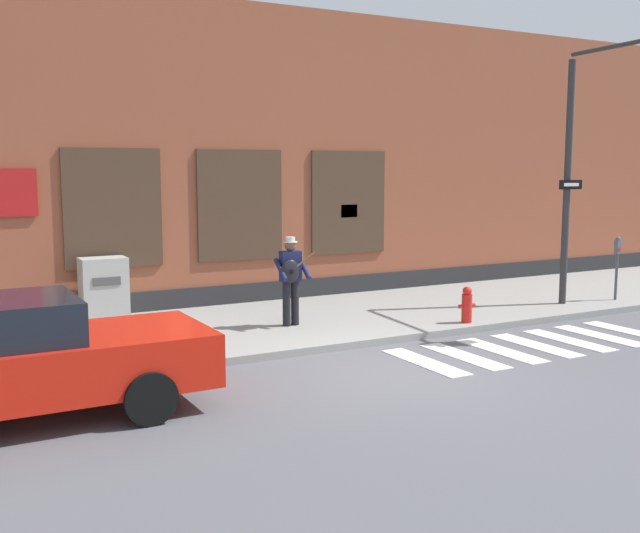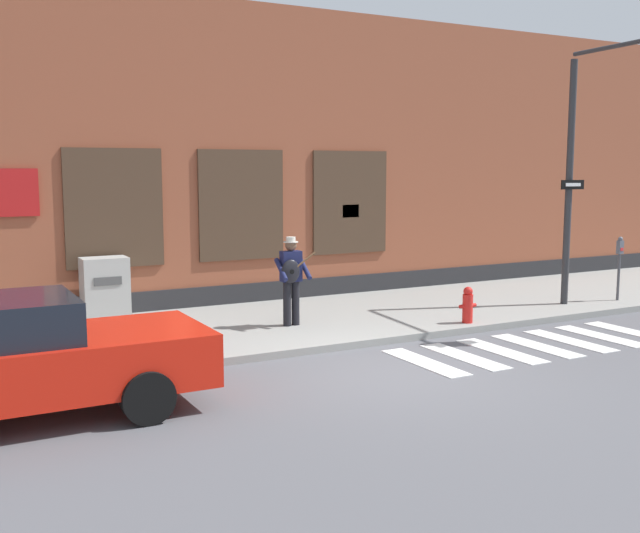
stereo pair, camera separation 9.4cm
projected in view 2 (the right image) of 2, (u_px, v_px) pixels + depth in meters
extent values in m
plane|color=#56565B|center=(393.00, 373.00, 11.32)|extent=(160.00, 160.00, 0.00)
cube|color=gray|center=(285.00, 324.00, 14.61)|extent=(28.00, 4.41, 0.13)
cube|color=brown|center=(209.00, 159.00, 17.87)|extent=(28.00, 4.00, 6.60)
cube|color=#28282B|center=(243.00, 296.00, 16.50)|extent=(28.00, 0.04, 0.55)
cube|color=#473323|center=(114.00, 208.00, 14.95)|extent=(1.95, 0.06, 2.39)
cube|color=black|center=(115.00, 208.00, 14.94)|extent=(1.83, 0.03, 2.27)
cube|color=#473323|center=(242.00, 205.00, 16.22)|extent=(1.95, 0.06, 2.39)
cube|color=black|center=(242.00, 205.00, 16.22)|extent=(1.83, 0.03, 2.27)
cube|color=#473323|center=(350.00, 202.00, 17.50)|extent=(1.95, 0.06, 2.39)
cube|color=black|center=(350.00, 202.00, 17.50)|extent=(1.83, 0.03, 2.27)
cube|color=yellow|center=(351.00, 211.00, 17.51)|extent=(0.44, 0.02, 0.30)
cube|color=silver|center=(424.00, 362.00, 11.92)|extent=(0.42, 1.90, 0.01)
cube|color=silver|center=(464.00, 356.00, 12.29)|extent=(0.42, 1.90, 0.01)
cube|color=silver|center=(501.00, 351.00, 12.66)|extent=(0.42, 1.90, 0.01)
cube|color=silver|center=(536.00, 346.00, 13.03)|extent=(0.42, 1.90, 0.01)
cube|color=silver|center=(569.00, 341.00, 13.41)|extent=(0.42, 1.90, 0.01)
cube|color=silver|center=(601.00, 336.00, 13.78)|extent=(0.42, 1.90, 0.01)
cube|color=silver|center=(630.00, 332.00, 14.15)|extent=(0.42, 1.90, 0.01)
cube|color=red|center=(19.00, 367.00, 9.12)|extent=(4.61, 1.86, 0.68)
cube|color=silver|center=(183.00, 333.00, 10.67)|extent=(0.06, 0.24, 0.12)
cube|color=silver|center=(211.00, 350.00, 9.68)|extent=(0.06, 0.24, 0.12)
cylinder|color=black|center=(114.00, 364.00, 10.55)|extent=(0.66, 0.24, 0.66)
cylinder|color=black|center=(148.00, 397.00, 9.03)|extent=(0.66, 0.24, 0.66)
cylinder|color=black|center=(296.00, 303.00, 14.13)|extent=(0.15, 0.15, 0.84)
cylinder|color=black|center=(287.00, 304.00, 14.03)|extent=(0.15, 0.15, 0.84)
cube|color=#191E47|center=(291.00, 266.00, 14.00)|extent=(0.39, 0.24, 0.57)
sphere|color=brown|center=(291.00, 245.00, 13.94)|extent=(0.22, 0.22, 0.22)
cylinder|color=beige|center=(291.00, 242.00, 13.94)|extent=(0.28, 0.28, 0.02)
cylinder|color=beige|center=(291.00, 239.00, 13.93)|extent=(0.18, 0.18, 0.09)
cylinder|color=#191E47|center=(305.00, 268.00, 14.01)|extent=(0.12, 0.51, 0.39)
cylinder|color=#191E47|center=(281.00, 270.00, 13.81)|extent=(0.12, 0.51, 0.39)
ellipsoid|color=black|center=(291.00, 271.00, 13.81)|extent=(0.37, 0.14, 0.44)
cylinder|color=black|center=(292.00, 272.00, 13.76)|extent=(0.09, 0.02, 0.09)
cylinder|color=brown|center=(304.00, 261.00, 13.88)|extent=(0.47, 0.06, 0.34)
cylinder|color=#2D2D30|center=(569.00, 184.00, 16.06)|extent=(0.15, 0.15, 5.22)
cylinder|color=#2D2D30|center=(630.00, 43.00, 14.33)|extent=(0.36, 3.01, 0.09)
cube|color=black|center=(573.00, 185.00, 15.96)|extent=(0.60, 0.08, 0.20)
cube|color=white|center=(573.00, 185.00, 15.94)|extent=(0.40, 0.05, 0.07)
cylinder|color=#47474C|center=(618.00, 277.00, 16.77)|extent=(0.06, 0.06, 1.05)
cube|color=#565B66|center=(620.00, 247.00, 16.68)|extent=(0.13, 0.10, 0.30)
sphere|color=#565B66|center=(620.00, 239.00, 16.66)|extent=(0.11, 0.11, 0.11)
cube|color=red|center=(622.00, 249.00, 16.64)|extent=(0.09, 0.01, 0.07)
cube|color=#ADADA8|center=(105.00, 288.00, 14.62)|extent=(0.88, 0.56, 1.23)
cube|color=#4C4C4C|center=(108.00, 281.00, 14.34)|extent=(0.53, 0.02, 0.16)
cylinder|color=red|center=(468.00, 309.00, 14.34)|extent=(0.20, 0.20, 0.55)
sphere|color=red|center=(468.00, 291.00, 14.30)|extent=(0.18, 0.18, 0.18)
cylinder|color=red|center=(462.00, 306.00, 14.27)|extent=(0.10, 0.07, 0.07)
cylinder|color=red|center=(473.00, 305.00, 14.40)|extent=(0.10, 0.07, 0.07)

